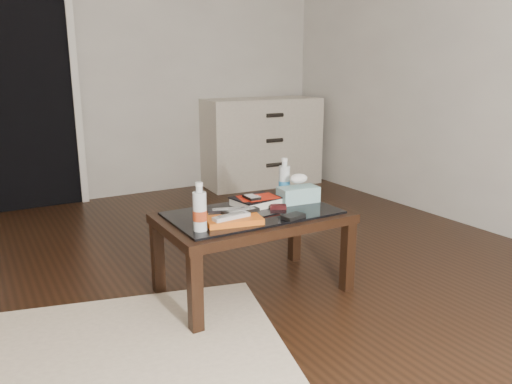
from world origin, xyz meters
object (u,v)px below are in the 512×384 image
dresser (261,142)px  water_bottle_right (284,178)px  coffee_table (253,223)px  tissue_box (298,195)px  water_bottle_left (200,207)px  textbook (256,201)px

dresser → water_bottle_right: dresser is taller
coffee_table → tissue_box: (0.33, 0.04, 0.11)m
coffee_table → water_bottle_left: bearing=-159.1°
coffee_table → textbook: textbook is taller
water_bottle_right → water_bottle_left: bearing=-155.3°
dresser → water_bottle_right: (-1.05, -2.03, 0.13)m
coffee_table → dresser: 2.60m
textbook → water_bottle_right: size_ratio=1.05×
coffee_table → tissue_box: size_ratio=4.35×
water_bottle_left → tissue_box: 0.73m
water_bottle_left → tissue_box: bearing=14.6°
coffee_table → water_bottle_right: water_bottle_right is taller
dresser → textbook: 2.46m
dresser → tissue_box: size_ratio=5.36×
coffee_table → tissue_box: bearing=7.0°
dresser → water_bottle_left: 2.93m
dresser → water_bottle_left: (-1.74, -2.35, 0.13)m
tissue_box → dresser: bearing=69.5°
dresser → tissue_box: bearing=-111.5°
coffee_table → dresser: bearing=58.2°
water_bottle_right → tissue_box: water_bottle_right is taller
textbook → tissue_box: bearing=-23.7°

